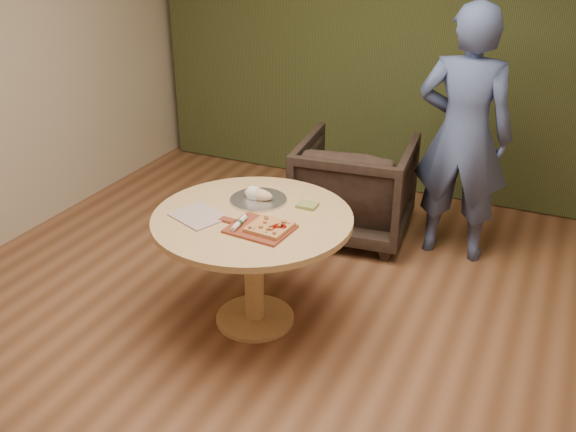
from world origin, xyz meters
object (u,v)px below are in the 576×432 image
(pizza_paddle, at_px, (259,229))
(person_standing, at_px, (463,136))
(pedestal_table, at_px, (253,237))
(bread_roll, at_px, (257,194))
(serving_tray, at_px, (258,200))
(cutlery_roll, at_px, (239,223))
(flatbread_pizza, at_px, (270,227))
(armchair, at_px, (355,183))

(pizza_paddle, height_order, person_standing, person_standing)
(pedestal_table, xyz_separation_m, bread_roll, (-0.07, 0.20, 0.18))
(pedestal_table, distance_m, serving_tray, 0.26)
(cutlery_roll, bearing_deg, serving_tray, 96.68)
(serving_tray, xyz_separation_m, person_standing, (1.00, 1.24, 0.18))
(serving_tray, bearing_deg, person_standing, 50.92)
(pedestal_table, xyz_separation_m, serving_tray, (-0.06, 0.20, 0.15))
(pedestal_table, relative_size, serving_tray, 3.38)
(pizza_paddle, height_order, bread_roll, bread_roll)
(pedestal_table, xyz_separation_m, pizza_paddle, (0.12, -0.14, 0.15))
(flatbread_pizza, relative_size, person_standing, 0.13)
(pizza_paddle, bearing_deg, bread_roll, 123.39)
(bread_roll, bearing_deg, flatbread_pizza, -53.00)
(flatbread_pizza, distance_m, armchair, 1.58)
(bread_roll, xyz_separation_m, armchair, (0.24, 1.21, -0.35))
(bread_roll, bearing_deg, serving_tray, 0.00)
(cutlery_roll, height_order, armchair, armchair)
(person_standing, bearing_deg, pedestal_table, 55.18)
(cutlery_roll, height_order, person_standing, person_standing)
(flatbread_pizza, bearing_deg, cutlery_roll, -169.38)
(person_standing, bearing_deg, cutlery_roll, 58.13)
(pedestal_table, height_order, person_standing, person_standing)
(cutlery_roll, distance_m, armchair, 1.62)
(flatbread_pizza, xyz_separation_m, serving_tray, (-0.25, 0.34, -0.02))
(pizza_paddle, relative_size, cutlery_roll, 2.30)
(flatbread_pizza, xyz_separation_m, armchair, (-0.02, 1.55, -0.34))
(cutlery_roll, height_order, bread_roll, bread_roll)
(pizza_paddle, xyz_separation_m, person_standing, (0.82, 1.58, 0.18))
(cutlery_roll, bearing_deg, bread_roll, 97.99)
(bread_roll, bearing_deg, armchair, 78.90)
(serving_tray, relative_size, armchair, 0.40)
(bread_roll, bearing_deg, cutlery_roll, -78.26)
(serving_tray, height_order, bread_roll, bread_roll)
(cutlery_roll, relative_size, bread_roll, 1.03)
(serving_tray, xyz_separation_m, armchair, (0.23, 1.21, -0.32))
(pedestal_table, height_order, serving_tray, serving_tray)
(cutlery_roll, relative_size, armchair, 0.23)
(pizza_paddle, height_order, cutlery_roll, cutlery_roll)
(flatbread_pizza, xyz_separation_m, cutlery_roll, (-0.18, -0.03, 0.00))
(pizza_paddle, relative_size, armchair, 0.52)
(armchair, relative_size, person_standing, 0.47)
(cutlery_roll, distance_m, person_standing, 1.87)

